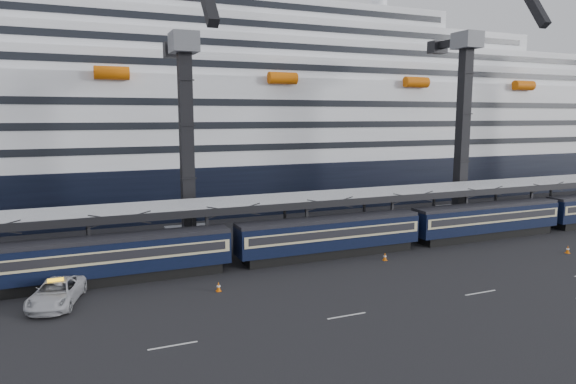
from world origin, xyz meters
TOP-DOWN VIEW (x-y plane):
  - ground at (0.00, 0.00)m, footprint 260.00×260.00m
  - train at (-4.65, 10.00)m, footprint 133.05×3.00m
  - canopy at (0.00, 14.00)m, footprint 130.00×6.25m
  - cruise_ship at (-1.08, 45.99)m, footprint 214.09×28.84m
  - crane_dark_near at (-20.00, 18.59)m, footprint 4.50×17.75m
  - crane_dark_mid at (15.00, 17.59)m, footprint 4.50×18.24m
  - pickup_truck at (-32.59, 6.24)m, footprint 4.57×7.03m
  - traffic_cone_c at (-20.86, 4.38)m, footprint 0.40×0.40m
  - traffic_cone_d at (-3.80, 6.67)m, footprint 0.39×0.39m
  - traffic_cone_e at (14.67, 1.64)m, footprint 0.41×0.41m

SIDE VIEW (x-z plane):
  - ground at x=0.00m, z-range 0.00..0.00m
  - traffic_cone_d at x=-3.80m, z-range 0.00..0.77m
  - traffic_cone_c at x=-20.86m, z-range -0.01..0.79m
  - traffic_cone_e at x=14.67m, z-range -0.01..0.82m
  - pickup_truck at x=-32.59m, z-range 0.00..1.80m
  - train at x=-4.65m, z-range 0.18..4.23m
  - canopy at x=0.00m, z-range 2.49..8.01m
  - crane_dark_near at x=-20.00m, z-range -5.61..29.47m
  - cruise_ship at x=-1.08m, z-range -4.66..29.34m
  - crane_dark_mid at x=15.00m, z-range -6.46..33.18m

